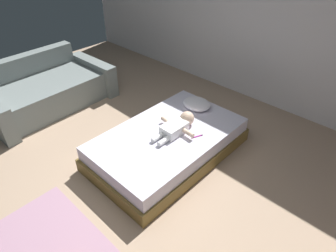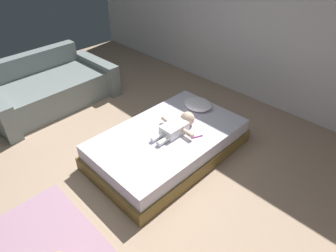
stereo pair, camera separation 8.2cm
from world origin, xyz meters
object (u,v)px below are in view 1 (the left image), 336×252
at_px(bed, 168,144).
at_px(couch, 46,90).
at_px(pillow, 197,104).
at_px(baby, 178,125).
at_px(toothbrush, 198,136).

height_order(bed, couch, couch).
height_order(pillow, baby, baby).
bearing_deg(pillow, baby, -73.78).
relative_size(bed, pillow, 4.94).
bearing_deg(toothbrush, couch, -166.36).
xyz_separation_m(bed, toothbrush, (0.33, 0.19, 0.20)).
bearing_deg(baby, toothbrush, 13.88).
bearing_deg(toothbrush, bed, -149.67).
distance_m(bed, baby, 0.30).
xyz_separation_m(pillow, couch, (-2.26, -1.18, -0.16)).
xyz_separation_m(baby, couch, (-2.43, -0.59, -0.17)).
distance_m(pillow, baby, 0.62).
relative_size(baby, toothbrush, 4.37).
bearing_deg(bed, toothbrush, 30.33).
bearing_deg(couch, bed, 11.02).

